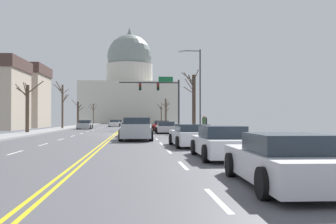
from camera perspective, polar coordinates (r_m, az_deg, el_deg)
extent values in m
cube|color=#515156|center=(36.51, -8.01, -3.41)|extent=(14.00, 180.00, 0.06)
cube|color=yellow|center=(36.52, -8.20, -3.36)|extent=(0.10, 176.40, 0.00)
cube|color=yellow|center=(36.50, -7.82, -3.36)|extent=(0.10, 176.40, 0.00)
cube|color=silver|center=(7.47, 7.50, -13.10)|extent=(0.12, 2.20, 0.00)
cube|color=silver|center=(12.53, 2.30, -8.13)|extent=(0.12, 2.20, 0.00)
cube|color=silver|center=(17.67, 0.15, -6.02)|extent=(0.12, 2.20, 0.00)
cube|color=silver|center=(22.83, -1.02, -4.85)|extent=(0.12, 2.20, 0.00)
cube|color=silver|center=(28.01, -1.75, -4.12)|extent=(0.12, 2.20, 0.00)
cube|color=silver|center=(33.20, -2.26, -3.61)|extent=(0.12, 2.20, 0.00)
cube|color=silver|center=(38.39, -2.63, -3.24)|extent=(0.12, 2.20, 0.00)
cube|color=silver|center=(43.58, -2.91, -2.96)|extent=(0.12, 2.20, 0.00)
cube|color=silver|center=(48.78, -3.13, -2.74)|extent=(0.12, 2.20, 0.00)
cube|color=silver|center=(53.97, -3.31, -2.56)|extent=(0.12, 2.20, 0.00)
cube|color=silver|center=(59.17, -3.46, -2.41)|extent=(0.12, 2.20, 0.00)
cube|color=silver|center=(64.36, -3.58, -2.29)|extent=(0.12, 2.20, 0.00)
cube|color=silver|center=(69.56, -3.68, -2.19)|extent=(0.12, 2.20, 0.00)
cube|color=silver|center=(74.76, -3.77, -2.09)|extent=(0.12, 2.20, 0.00)
cube|color=silver|center=(79.96, -3.85, -2.02)|extent=(0.12, 2.20, 0.00)
cube|color=silver|center=(85.15, -3.92, -1.95)|extent=(0.12, 2.20, 0.00)
cube|color=silver|center=(90.35, -3.98, -1.89)|extent=(0.12, 2.20, 0.00)
cube|color=silver|center=(95.55, -4.04, -1.83)|extent=(0.12, 2.20, 0.00)
cube|color=silver|center=(100.75, -4.08, -1.78)|extent=(0.12, 2.20, 0.00)
cube|color=silver|center=(18.41, -22.21, -5.74)|extent=(0.12, 2.20, 0.00)
cube|color=silver|center=(23.42, -18.43, -4.71)|extent=(0.12, 2.20, 0.00)
cube|color=silver|center=(28.49, -15.99, -4.03)|extent=(0.12, 2.20, 0.00)
cube|color=silver|center=(33.60, -14.29, -3.55)|extent=(0.12, 2.20, 0.00)
cube|color=silver|center=(38.74, -13.05, -3.20)|extent=(0.12, 2.20, 0.00)
cube|color=silver|center=(43.89, -12.09, -2.93)|extent=(0.12, 2.20, 0.00)
cube|color=silver|center=(49.05, -11.34, -2.71)|extent=(0.12, 2.20, 0.00)
cube|color=silver|center=(54.22, -10.73, -2.54)|extent=(0.12, 2.20, 0.00)
cube|color=silver|center=(59.40, -10.23, -2.40)|extent=(0.12, 2.20, 0.00)
cube|color=silver|center=(64.57, -9.81, -2.27)|extent=(0.12, 2.20, 0.00)
cube|color=silver|center=(69.75, -9.45, -2.17)|extent=(0.12, 2.20, 0.00)
cube|color=silver|center=(74.94, -9.14, -2.08)|extent=(0.12, 2.20, 0.00)
cube|color=silver|center=(80.13, -8.87, -2.00)|extent=(0.12, 2.20, 0.00)
cube|color=silver|center=(85.31, -8.63, -1.94)|extent=(0.12, 2.20, 0.00)
cube|color=silver|center=(90.50, -8.42, -1.88)|extent=(0.12, 2.20, 0.00)
cube|color=silver|center=(95.69, -8.23, -1.82)|extent=(0.12, 2.20, 0.00)
cube|color=silver|center=(100.88, -8.06, -1.77)|extent=(0.12, 2.20, 0.00)
cube|color=gray|center=(37.04, 5.26, -3.22)|extent=(3.00, 180.00, 0.14)
cube|color=gray|center=(37.92, -20.97, -3.11)|extent=(3.00, 180.00, 0.14)
cylinder|color=#28282D|center=(49.19, 1.65, 1.19)|extent=(0.22, 0.22, 6.45)
cylinder|color=#28282D|center=(49.08, -2.89, 4.50)|extent=(7.80, 0.16, 0.16)
cube|color=black|center=(49.08, -1.53, 3.84)|extent=(0.32, 0.28, 0.92)
sphere|color=red|center=(48.95, -1.52, 4.18)|extent=(0.22, 0.22, 0.22)
sphere|color=#332B05|center=(48.92, -1.52, 3.85)|extent=(0.22, 0.22, 0.22)
sphere|color=black|center=(48.90, -1.52, 3.53)|extent=(0.22, 0.22, 0.22)
cube|color=black|center=(49.00, -4.27, 3.85)|extent=(0.32, 0.28, 0.92)
sphere|color=red|center=(48.86, -4.26, 4.19)|extent=(0.22, 0.22, 0.22)
sphere|color=#332B05|center=(48.84, -4.26, 3.87)|extent=(0.22, 0.22, 0.22)
sphere|color=black|center=(48.82, -4.26, 3.54)|extent=(0.22, 0.22, 0.22)
cube|color=#146033|center=(49.27, -0.35, 5.00)|extent=(1.90, 0.06, 0.70)
cylinder|color=#333338|center=(36.57, 4.92, 3.21)|extent=(0.14, 0.14, 8.11)
cylinder|color=#333338|center=(36.91, 3.50, 9.28)|extent=(1.83, 0.09, 0.09)
cube|color=#B2B2AD|center=(36.78, 2.07, 9.20)|extent=(0.56, 0.24, 0.16)
cube|color=beige|center=(120.44, -5.89, 1.33)|extent=(29.94, 20.97, 12.46)
cylinder|color=beige|center=(121.16, -5.89, 5.74)|extent=(14.73, 14.73, 6.17)
sphere|color=gray|center=(121.93, -5.88, 8.34)|extent=(14.18, 14.18, 14.18)
cone|color=gray|center=(123.52, -5.88, 12.14)|extent=(1.80, 1.80, 2.40)
cube|color=#B71414|center=(45.37, -1.07, -2.27)|extent=(1.98, 4.51, 0.65)
cube|color=#232D38|center=(45.15, -1.05, -1.59)|extent=(1.71, 2.03, 0.43)
cylinder|color=black|center=(46.69, -2.38, -2.44)|extent=(0.23, 0.64, 0.64)
cylinder|color=black|center=(46.85, -0.07, -2.43)|extent=(0.23, 0.64, 0.64)
cylinder|color=black|center=(43.92, -2.14, -2.53)|extent=(0.23, 0.64, 0.64)
cylinder|color=black|center=(44.09, 0.31, -2.53)|extent=(0.23, 0.64, 0.64)
cube|color=silver|center=(38.44, -0.39, -2.56)|extent=(1.88, 4.36, 0.59)
cube|color=#232D38|center=(38.07, -0.35, -1.80)|extent=(1.64, 2.12, 0.44)
cylinder|color=black|center=(39.74, -1.84, -2.71)|extent=(0.23, 0.64, 0.64)
cylinder|color=black|center=(39.86, 0.79, -2.70)|extent=(0.23, 0.64, 0.64)
cylinder|color=black|center=(37.05, -1.66, -2.84)|extent=(0.23, 0.64, 0.64)
cylinder|color=black|center=(37.18, 1.17, -2.83)|extent=(0.23, 0.64, 0.64)
cube|color=#B71414|center=(32.65, -5.41, -2.89)|extent=(1.90, 4.50, 0.56)
cube|color=#232D38|center=(32.53, -5.41, -2.04)|extent=(1.64, 2.00, 0.40)
cylinder|color=black|center=(34.07, -6.90, -3.00)|extent=(0.23, 0.64, 0.64)
cylinder|color=black|center=(34.03, -3.81, -3.01)|extent=(0.23, 0.64, 0.64)
cylinder|color=black|center=(31.31, -7.15, -3.19)|extent=(0.23, 0.64, 0.64)
cylinder|color=black|center=(31.26, -3.79, -3.20)|extent=(0.23, 0.64, 0.64)
cube|color=#ADB2B7|center=(27.04, -4.78, -3.00)|extent=(2.24, 5.71, 0.72)
cube|color=#1E2833|center=(27.81, -4.73, -1.53)|extent=(1.95, 1.98, 0.65)
cube|color=#ADB2B7|center=(24.26, -4.97, -2.13)|extent=(1.89, 0.16, 0.22)
cylinder|color=black|center=(28.78, -6.72, -3.24)|extent=(0.31, 0.81, 0.80)
cylinder|color=black|center=(28.72, -2.63, -3.25)|extent=(0.31, 0.81, 0.80)
cylinder|color=black|center=(25.40, -7.21, -3.55)|extent=(0.31, 0.81, 0.80)
cylinder|color=black|center=(25.34, -2.57, -3.56)|extent=(0.31, 0.81, 0.80)
cube|color=silver|center=(20.79, 3.41, -3.86)|extent=(1.93, 4.63, 0.69)
cube|color=#232D38|center=(20.36, 3.62, -2.41)|extent=(1.63, 2.19, 0.38)
cylinder|color=black|center=(22.07, 0.48, -4.17)|extent=(0.24, 0.65, 0.64)
cylinder|color=black|center=(22.37, 5.01, -4.12)|extent=(0.24, 0.65, 0.64)
cylinder|color=black|center=(19.26, 1.56, -4.65)|extent=(0.24, 0.65, 0.64)
cylinder|color=black|center=(19.60, 6.72, -4.57)|extent=(0.24, 0.65, 0.64)
cube|color=silver|center=(14.90, 8.05, -5.11)|extent=(1.74, 4.52, 0.65)
cube|color=#232D38|center=(14.68, 8.20, -3.00)|extent=(1.51, 2.07, 0.46)
cylinder|color=black|center=(16.12, 3.98, -5.38)|extent=(0.22, 0.64, 0.64)
cylinder|color=black|center=(16.46, 9.89, -5.27)|extent=(0.22, 0.64, 0.64)
cylinder|color=black|center=(13.37, 5.78, -6.30)|extent=(0.22, 0.64, 0.64)
cylinder|color=black|center=(13.78, 12.81, -6.12)|extent=(0.22, 0.64, 0.64)
cube|color=silver|center=(9.19, 17.02, -7.74)|extent=(1.93, 4.72, 0.64)
cube|color=#232D38|center=(8.84, 17.73, -4.54)|extent=(1.63, 2.03, 0.42)
cylinder|color=black|center=(10.34, 9.55, -7.89)|extent=(0.24, 0.65, 0.64)
cylinder|color=black|center=(10.87, 18.82, -7.51)|extent=(0.24, 0.65, 0.64)
cylinder|color=black|center=(7.58, 14.42, -10.46)|extent=(0.24, 0.65, 0.64)
cube|color=#9EA3A8|center=(54.07, -12.54, -2.03)|extent=(1.75, 4.31, 0.64)
cube|color=#232D38|center=(54.42, -12.50, -1.45)|extent=(1.52, 1.92, 0.44)
cylinder|color=black|center=(52.66, -11.80, -2.24)|extent=(0.23, 0.64, 0.64)
cylinder|color=black|center=(52.87, -13.64, -2.23)|extent=(0.23, 0.64, 0.64)
cylinder|color=black|center=(55.30, -11.50, -2.18)|extent=(0.23, 0.64, 0.64)
cylinder|color=black|center=(55.50, -13.25, -2.17)|extent=(0.23, 0.64, 0.64)
cube|color=silver|center=(67.65, -8.14, -1.82)|extent=(1.74, 4.28, 0.63)
cube|color=#232D38|center=(68.01, -8.12, -1.36)|extent=(1.52, 1.94, 0.44)
cylinder|color=black|center=(66.29, -7.47, -1.97)|extent=(0.22, 0.64, 0.64)
cylinder|color=black|center=(66.40, -8.95, -1.96)|extent=(0.22, 0.64, 0.64)
cylinder|color=black|center=(68.93, -7.36, -1.93)|extent=(0.22, 0.64, 0.64)
cylinder|color=black|center=(69.03, -8.79, -1.92)|extent=(0.22, 0.64, 0.64)
cube|color=#9EA3A8|center=(77.43, -7.64, -1.72)|extent=(1.77, 4.24, 0.56)
cube|color=#232D38|center=(77.67, -7.63, -1.36)|extent=(1.54, 1.83, 0.42)
cylinder|color=black|center=(76.08, -7.04, -1.83)|extent=(0.23, 0.64, 0.64)
cylinder|color=black|center=(76.18, -8.35, -1.83)|extent=(0.23, 0.64, 0.64)
cylinder|color=black|center=(78.70, -6.95, -1.80)|extent=(0.23, 0.64, 0.64)
cylinder|color=black|center=(78.79, -8.22, -1.79)|extent=(0.23, 0.64, 0.64)
cube|color=#B2A38E|center=(65.80, -22.44, 1.49)|extent=(9.90, 9.04, 8.46)
cube|color=#47332D|center=(66.20, -22.41, 5.85)|extent=(10.30, 9.40, 1.62)
cylinder|color=#423328|center=(40.03, 3.96, 1.37)|extent=(0.39, 0.39, 6.04)
cylinder|color=#423328|center=(40.23, 3.29, 4.08)|extent=(0.98, 0.37, 1.41)
cylinder|color=#423328|center=(40.11, 3.18, 3.34)|extent=(1.13, 0.25, 0.78)
cylinder|color=#423328|center=(39.83, 3.04, 5.30)|extent=(1.45, 0.69, 0.98)
cylinder|color=#423328|center=(40.00, 3.21, 4.90)|extent=(1.17, 0.33, 1.63)
cylinder|color=#423328|center=(39.83, 3.56, 4.53)|extent=(0.80, 0.76, 1.52)
cylinder|color=#423328|center=(39.45, 4.30, 5.63)|extent=(0.30, 1.72, 0.99)
cylinder|color=brown|center=(54.12, -15.78, 0.82)|extent=(0.27, 0.27, 6.04)
cylinder|color=brown|center=(53.93, -15.35, 2.02)|extent=(0.99, 0.45, 1.12)
cylinder|color=brown|center=(53.75, -16.22, 3.69)|extent=(0.78, 1.31, 1.46)
cylinder|color=brown|center=(53.89, -16.18, 3.17)|extent=(0.74, 0.93, 1.04)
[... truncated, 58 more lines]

